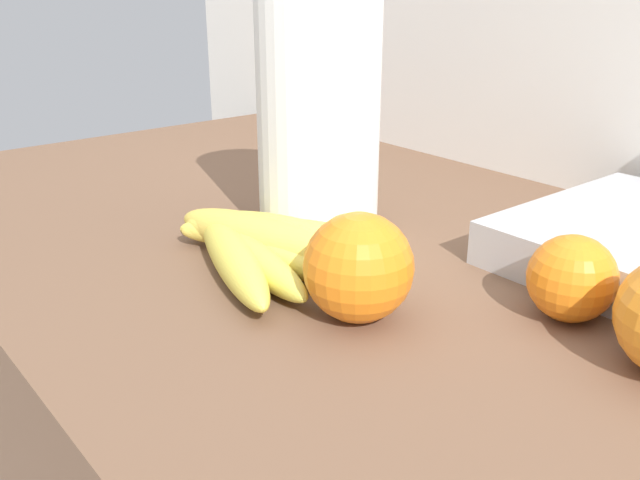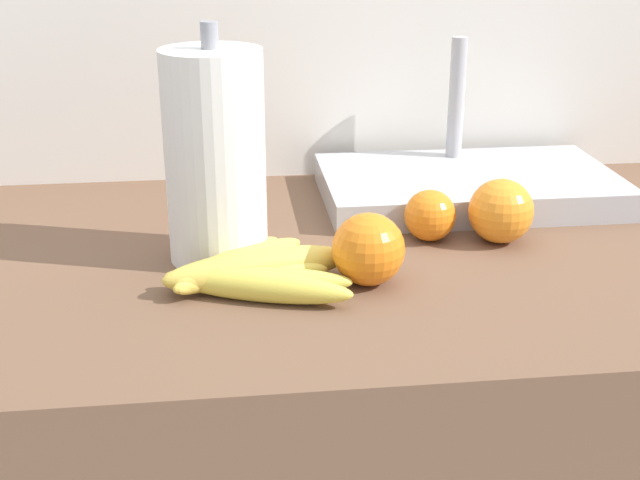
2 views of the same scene
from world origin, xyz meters
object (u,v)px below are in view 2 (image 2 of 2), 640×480
(orange_far_right, at_px, (430,215))
(orange_center, at_px, (368,249))
(sink_basin, at_px, (468,184))
(banana_bunch, at_px, (249,272))
(orange_front, at_px, (501,211))
(paper_towel_roll, at_px, (215,157))

(orange_far_right, bearing_deg, orange_center, -129.51)
(sink_basin, bearing_deg, banana_bunch, -140.72)
(orange_front, bearing_deg, banana_bunch, -162.63)
(orange_center, xyz_separation_m, sink_basin, (0.19, 0.27, -0.02))
(paper_towel_roll, xyz_separation_m, sink_basin, (0.36, 0.18, -0.10))
(banana_bunch, distance_m, sink_basin, 0.42)
(banana_bunch, xyz_separation_m, orange_far_right, (0.24, 0.12, 0.01))
(banana_bunch, bearing_deg, paper_towel_roll, 109.33)
(paper_towel_roll, bearing_deg, orange_far_right, 5.37)
(orange_center, distance_m, paper_towel_roll, 0.21)
(banana_bunch, relative_size, orange_far_right, 3.36)
(paper_towel_roll, bearing_deg, orange_center, -30.23)
(orange_far_right, xyz_separation_m, sink_basin, (0.09, 0.15, -0.01))
(orange_front, bearing_deg, orange_center, -150.62)
(orange_center, bearing_deg, orange_far_right, 50.49)
(banana_bunch, xyz_separation_m, sink_basin, (0.33, 0.27, 0.00))
(orange_center, bearing_deg, sink_basin, 54.63)
(banana_bunch, bearing_deg, sink_basin, 39.28)
(banana_bunch, height_order, orange_front, orange_front)
(sink_basin, bearing_deg, orange_far_right, -121.68)
(orange_center, relative_size, sink_basin, 0.20)
(orange_center, bearing_deg, paper_towel_roll, 149.77)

